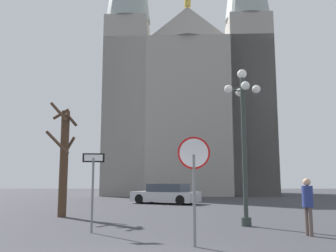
{
  "coord_description": "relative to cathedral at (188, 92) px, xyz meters",
  "views": [
    {
      "loc": [
        0.89,
        -6.87,
        1.64
      ],
      "look_at": [
        1.04,
        17.77,
        5.22
      ],
      "focal_mm": 39.33,
      "sensor_mm": 36.0,
      "label": 1
    }
  ],
  "objects": [
    {
      "name": "cathedral",
      "position": [
        0.0,
        0.0,
        0.0
      ],
      "size": [
        18.1,
        14.63,
        38.25
      ],
      "color": "gray",
      "rests_on": "ground"
    },
    {
      "name": "stop_sign",
      "position": [
        -1.79,
        -31.69,
        -9.62
      ],
      "size": [
        0.83,
        0.09,
        2.72
      ],
      "color": "slate",
      "rests_on": "ground"
    },
    {
      "name": "one_way_arrow_sign",
      "position": [
        -4.8,
        -29.3,
        -9.95
      ],
      "size": [
        0.69,
        0.09,
        2.46
      ],
      "color": "slate",
      "rests_on": "ground"
    },
    {
      "name": "street_lamp",
      "position": [
        0.35,
        -27.68,
        -7.98
      ],
      "size": [
        1.35,
        1.35,
        5.73
      ],
      "color": "#2D3833",
      "rests_on": "ground"
    },
    {
      "name": "bare_tree",
      "position": [
        -7.09,
        -24.43,
        -8.98
      ],
      "size": [
        1.31,
        1.38,
        5.11
      ],
      "color": "#473323",
      "rests_on": "ground"
    },
    {
      "name": "parked_car_near_silver",
      "position": [
        -2.47,
        -15.5,
        -10.91
      ],
      "size": [
        4.89,
        3.75,
        1.35
      ],
      "color": "#B7B7BC",
      "rests_on": "ground"
    },
    {
      "name": "pedestrian_walking",
      "position": [
        1.69,
        -29.98,
        -10.53
      ],
      "size": [
        0.32,
        0.32,
        1.67
      ],
      "color": "#594C47",
      "rests_on": "ground"
    }
  ]
}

